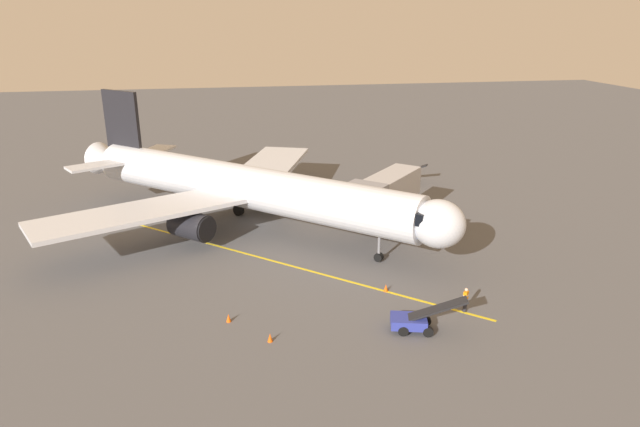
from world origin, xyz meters
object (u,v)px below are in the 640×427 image
Objects in this scene: safety_cone_nose_left at (229,318)px; safety_cone_nose_right at (270,337)px; box_truck_starboard_side at (206,172)px; belt_loader_portside at (414,320)px; airplane at (242,187)px; belt_loader_near_nose at (399,176)px; safety_cone_wing_port at (386,288)px; ground_crew_marshaller at (465,299)px; jet_bridge at (382,194)px; ground_crew_wing_walker at (451,220)px.

safety_cone_nose_right is at bearing 130.29° from safety_cone_nose_left.
safety_cone_nose_right is (-3.92, 35.00, -1.11)m from box_truck_starboard_side.
airplane is at bearing -64.69° from belt_loader_portside.
belt_loader_near_nose is at bearing -120.14° from safety_cone_nose_right.
safety_cone_wing_port is (-12.62, 29.98, -1.11)m from box_truck_starboard_side.
safety_cone_wing_port is (-11.07, -2.22, 0.00)m from safety_cone_nose_left.
airplane reaches higher than ground_crew_marshaller.
box_truck_starboard_side reaches higher than belt_loader_near_nose.
box_truck_starboard_side is 8.86× the size of safety_cone_wing_port.
airplane is 60.79× the size of safety_cone_nose_right.
airplane is 17.51m from safety_cone_wing_port.
belt_loader_portside is 0.97× the size of box_truck_starboard_side.
airplane is at bearing -17.03° from jet_bridge.
safety_cone_nose_left is 1.00× the size of safety_cone_wing_port.
ground_crew_wing_walker is 3.11× the size of safety_cone_nose_left.
safety_cone_nose_left and safety_cone_nose_right have the same top height.
ground_crew_wing_walker is (-6.61, 0.01, -2.88)m from jet_bridge.
ground_crew_marshaller is at bearing 126.61° from airplane.
jet_bridge reaches higher than safety_cone_nose_left.
jet_bridge is 2.06× the size of belt_loader_portside.
box_truck_starboard_side is 32.26m from safety_cone_nose_left.
belt_loader_near_nose is at bearing -113.64° from jet_bridge.
belt_loader_near_nose is at bearing -106.63° from belt_loader_portside.
box_truck_starboard_side is at bearing -51.40° from jet_bridge.
box_truck_starboard_side is (21.96, -19.24, 0.50)m from ground_crew_wing_walker.
safety_cone_nose_left is (13.80, 12.97, -3.49)m from jet_bridge.
box_truck_starboard_side is (15.35, -19.23, -2.38)m from jet_bridge.
safety_cone_wing_port is at bearing -150.04° from safety_cone_nose_right.
ground_crew_wing_walker is at bearing -131.02° from safety_cone_wing_port.
belt_loader_portside is 5.38m from safety_cone_wing_port.
airplane reaches higher than jet_bridge.
ground_crew_marshaller is (-13.48, 18.14, -3.12)m from airplane.
belt_loader_near_nose is 0.94× the size of box_truck_starboard_side.
ground_crew_wing_walker is 15.96m from belt_loader_near_nose.
safety_cone_nose_right is at bearing -2.23° from belt_loader_portside.
jet_bridge reaches higher than ground_crew_marshaller.
jet_bridge is 5.70× the size of ground_crew_wing_walker.
jet_bridge reaches higher than safety_cone_nose_right.
airplane is 16.15m from box_truck_starboard_side.
safety_cone_nose_right is at bearing 54.05° from jet_bridge.
box_truck_starboard_side is at bearing -63.39° from ground_crew_marshaller.
safety_cone_nose_right is at bearing 29.96° from safety_cone_wing_port.
belt_loader_portside is at bearing 80.86° from jet_bridge.
safety_cone_nose_left is (-1.55, 32.20, -1.11)m from box_truck_starboard_side.
jet_bridge is at bearing -99.14° from belt_loader_portside.
safety_cone_nose_right is at bearing 91.50° from airplane.
belt_loader_near_nose reaches higher than ground_crew_marshaller.
airplane is at bearing -96.37° from safety_cone_nose_left.
belt_loader_near_nose is 36.67m from safety_cone_nose_right.
airplane is 19.55× the size of ground_crew_wing_walker.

